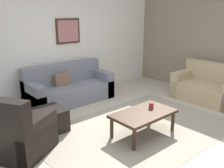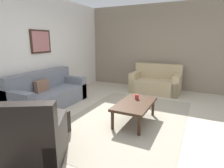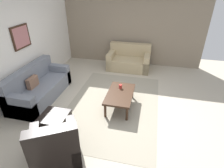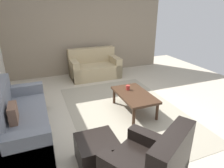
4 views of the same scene
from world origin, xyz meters
TOP-DOWN VIEW (x-y plane):
  - ground_plane at (0.00, 0.00)m, footprint 8.00×8.00m
  - rear_partition at (0.00, 2.60)m, footprint 6.00×0.12m
  - area_rug at (0.00, 0.00)m, footprint 3.41×2.29m
  - couch_main at (-0.12, 2.12)m, footprint 1.99×0.85m
  - couch_loveseat at (2.45, -0.04)m, footprint 0.89×1.51m
  - armchair_leather at (-1.92, 0.60)m, footprint 1.10×1.10m
  - ottoman at (-1.20, 1.02)m, footprint 0.56×0.56m
  - coffee_table at (-0.04, -0.18)m, footprint 1.10×0.64m
  - cup at (0.20, -0.14)m, footprint 0.08×0.08m
  - framed_artwork at (0.19, 2.51)m, footprint 0.63×0.04m

SIDE VIEW (x-z plane):
  - ground_plane at x=0.00m, z-range 0.00..0.00m
  - area_rug at x=0.00m, z-range 0.00..0.01m
  - ottoman at x=-1.20m, z-range 0.00..0.40m
  - couch_loveseat at x=2.45m, z-range -0.14..0.74m
  - couch_main at x=-0.12m, z-range -0.14..0.74m
  - armchair_leather at x=-1.92m, z-range -0.17..0.78m
  - coffee_table at x=-0.04m, z-range 0.15..0.56m
  - cup at x=0.20m, z-range 0.41..0.51m
  - rear_partition at x=0.00m, z-range 0.00..2.80m
  - framed_artwork at x=0.19m, z-range 1.31..1.89m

